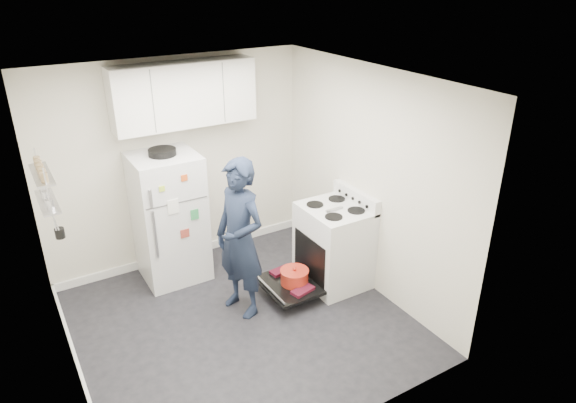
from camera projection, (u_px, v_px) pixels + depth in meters
room at (232, 218)px, 4.85m from camera, size 3.21×3.21×2.51m
electric_range at (333, 246)px, 5.86m from camera, size 0.66×0.76×1.10m
open_oven_door at (292, 280)px, 5.70m from camera, size 0.55×0.70×0.24m
refrigerator at (169, 217)px, 5.87m from camera, size 0.72×0.74×1.58m
upper_cabinets at (184, 94)px, 5.63m from camera, size 1.60×0.33×0.70m
wall_shelf_rack at (45, 189)px, 4.31m from camera, size 0.14×0.60×0.61m
person at (240, 239)px, 5.21m from camera, size 0.57×0.71×1.71m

